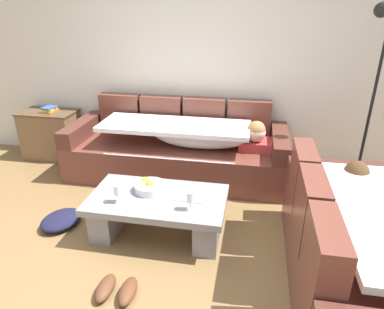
{
  "coord_description": "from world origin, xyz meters",
  "views": [
    {
      "loc": [
        0.79,
        -2.07,
        1.93
      ],
      "look_at": [
        0.21,
        1.02,
        0.55
      ],
      "focal_mm": 32.11,
      "sensor_mm": 36.0,
      "label": 1
    }
  ],
  "objects_px": {
    "crumpled_garment": "(61,220)",
    "wine_glass_near_right": "(190,197)",
    "wine_glass_near_left": "(118,190)",
    "couch_along_wall": "(181,150)",
    "couch_near_window": "(358,251)",
    "floor_lamp": "(370,91)",
    "pair_of_shoes": "(117,290)",
    "side_cabinet": "(51,134)",
    "book_stack_on_cabinet": "(49,109)",
    "fruit_bowl": "(150,187)",
    "open_magazine": "(189,196)",
    "coffee_table": "(158,210)"
  },
  "relations": [
    {
      "from": "fruit_bowl",
      "to": "pair_of_shoes",
      "type": "bearing_deg",
      "value": -90.06
    },
    {
      "from": "couch_along_wall",
      "to": "coffee_table",
      "type": "distance_m",
      "value": 1.19
    },
    {
      "from": "couch_near_window",
      "to": "side_cabinet",
      "type": "relative_size",
      "value": 2.68
    },
    {
      "from": "open_magazine",
      "to": "pair_of_shoes",
      "type": "distance_m",
      "value": 0.97
    },
    {
      "from": "couch_near_window",
      "to": "crumpled_garment",
      "type": "xyz_separation_m",
      "value": [
        -2.51,
        0.32,
        -0.28
      ]
    },
    {
      "from": "couch_along_wall",
      "to": "pair_of_shoes",
      "type": "relative_size",
      "value": 8.42
    },
    {
      "from": "pair_of_shoes",
      "to": "crumpled_garment",
      "type": "height_order",
      "value": "crumpled_garment"
    },
    {
      "from": "couch_along_wall",
      "to": "wine_glass_near_left",
      "type": "distance_m",
      "value": 1.37
    },
    {
      "from": "fruit_bowl",
      "to": "wine_glass_near_right",
      "type": "relative_size",
      "value": 1.69
    },
    {
      "from": "side_cabinet",
      "to": "floor_lamp",
      "type": "height_order",
      "value": "floor_lamp"
    },
    {
      "from": "fruit_bowl",
      "to": "floor_lamp",
      "type": "distance_m",
      "value": 2.42
    },
    {
      "from": "wine_glass_near_left",
      "to": "crumpled_garment",
      "type": "xyz_separation_m",
      "value": [
        -0.64,
        0.09,
        -0.44
      ]
    },
    {
      "from": "coffee_table",
      "to": "couch_near_window",
      "type": "bearing_deg",
      "value": -13.75
    },
    {
      "from": "book_stack_on_cabinet",
      "to": "coffee_table",
      "type": "bearing_deg",
      "value": -37.23
    },
    {
      "from": "wine_glass_near_right",
      "to": "side_cabinet",
      "type": "height_order",
      "value": "side_cabinet"
    },
    {
      "from": "wine_glass_near_right",
      "to": "crumpled_garment",
      "type": "bearing_deg",
      "value": 176.09
    },
    {
      "from": "wine_glass_near_right",
      "to": "side_cabinet",
      "type": "bearing_deg",
      "value": 144.77
    },
    {
      "from": "fruit_bowl",
      "to": "book_stack_on_cabinet",
      "type": "xyz_separation_m",
      "value": [
        -1.75,
        1.31,
        0.25
      ]
    },
    {
      "from": "wine_glass_near_right",
      "to": "couch_along_wall",
      "type": "bearing_deg",
      "value": 105.69
    },
    {
      "from": "crumpled_garment",
      "to": "open_magazine",
      "type": "bearing_deg",
      "value": 5.79
    },
    {
      "from": "book_stack_on_cabinet",
      "to": "floor_lamp",
      "type": "distance_m",
      "value": 3.81
    },
    {
      "from": "crumpled_garment",
      "to": "couch_near_window",
      "type": "bearing_deg",
      "value": -7.32
    },
    {
      "from": "couch_along_wall",
      "to": "open_magazine",
      "type": "bearing_deg",
      "value": -73.93
    },
    {
      "from": "crumpled_garment",
      "to": "fruit_bowl",
      "type": "bearing_deg",
      "value": 10.58
    },
    {
      "from": "wine_glass_near_left",
      "to": "couch_near_window",
      "type": "bearing_deg",
      "value": -7.18
    },
    {
      "from": "fruit_bowl",
      "to": "open_magazine",
      "type": "bearing_deg",
      "value": -5.24
    },
    {
      "from": "wine_glass_near_right",
      "to": "fruit_bowl",
      "type": "bearing_deg",
      "value": 150.04
    },
    {
      "from": "crumpled_garment",
      "to": "wine_glass_near_right",
      "type": "bearing_deg",
      "value": -3.91
    },
    {
      "from": "couch_near_window",
      "to": "wine_glass_near_left",
      "type": "height_order",
      "value": "couch_near_window"
    },
    {
      "from": "floor_lamp",
      "to": "pair_of_shoes",
      "type": "relative_size",
      "value": 6.43
    },
    {
      "from": "coffee_table",
      "to": "side_cabinet",
      "type": "relative_size",
      "value": 1.67
    },
    {
      "from": "couch_along_wall",
      "to": "pair_of_shoes",
      "type": "bearing_deg",
      "value": -91.39
    },
    {
      "from": "couch_along_wall",
      "to": "pair_of_shoes",
      "type": "xyz_separation_m",
      "value": [
        -0.05,
        -1.96,
        -0.28
      ]
    },
    {
      "from": "wine_glass_near_left",
      "to": "pair_of_shoes",
      "type": "xyz_separation_m",
      "value": [
        0.2,
        -0.62,
        -0.45
      ]
    },
    {
      "from": "book_stack_on_cabinet",
      "to": "crumpled_garment",
      "type": "relative_size",
      "value": 0.54
    },
    {
      "from": "open_magazine",
      "to": "side_cabinet",
      "type": "relative_size",
      "value": 0.39
    },
    {
      "from": "couch_near_window",
      "to": "coffee_table",
      "type": "distance_m",
      "value": 1.62
    },
    {
      "from": "floor_lamp",
      "to": "couch_near_window",
      "type": "bearing_deg",
      "value": -102.58
    },
    {
      "from": "book_stack_on_cabinet",
      "to": "pair_of_shoes",
      "type": "relative_size",
      "value": 0.71
    },
    {
      "from": "book_stack_on_cabinet",
      "to": "crumpled_garment",
      "type": "distance_m",
      "value": 1.84
    },
    {
      "from": "open_magazine",
      "to": "floor_lamp",
      "type": "height_order",
      "value": "floor_lamp"
    },
    {
      "from": "fruit_bowl",
      "to": "open_magazine",
      "type": "relative_size",
      "value": 1.0
    },
    {
      "from": "coffee_table",
      "to": "floor_lamp",
      "type": "relative_size",
      "value": 0.62
    },
    {
      "from": "coffee_table",
      "to": "side_cabinet",
      "type": "height_order",
      "value": "side_cabinet"
    },
    {
      "from": "book_stack_on_cabinet",
      "to": "floor_lamp",
      "type": "relative_size",
      "value": 0.11
    },
    {
      "from": "open_magazine",
      "to": "book_stack_on_cabinet",
      "type": "distance_m",
      "value": 2.53
    },
    {
      "from": "coffee_table",
      "to": "floor_lamp",
      "type": "height_order",
      "value": "floor_lamp"
    },
    {
      "from": "wine_glass_near_left",
      "to": "pair_of_shoes",
      "type": "bearing_deg",
      "value": -72.2
    },
    {
      "from": "couch_along_wall",
      "to": "wine_glass_near_left",
      "type": "bearing_deg",
      "value": -100.43
    },
    {
      "from": "coffee_table",
      "to": "side_cabinet",
      "type": "bearing_deg",
      "value": 143.17
    }
  ]
}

